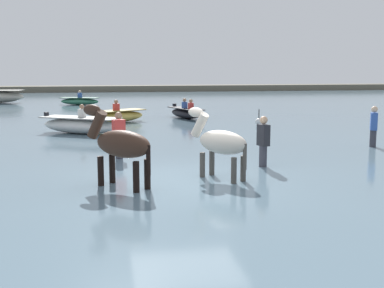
{
  "coord_description": "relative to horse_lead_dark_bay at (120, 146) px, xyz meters",
  "views": [
    {
      "loc": [
        -1.76,
        -11.16,
        2.88
      ],
      "look_at": [
        0.45,
        1.95,
        0.84
      ],
      "focal_mm": 47.91,
      "sensor_mm": 36.0,
      "label": 1
    }
  ],
  "objects": [
    {
      "name": "ground_plane",
      "position": [
        1.48,
        0.48,
        -1.21
      ],
      "size": [
        120.0,
        120.0,
        0.0
      ],
      "primitive_type": "plane",
      "color": "#666051"
    },
    {
      "name": "water_surface",
      "position": [
        1.48,
        10.48,
        -1.04
      ],
      "size": [
        90.0,
        90.0,
        0.34
      ],
      "primitive_type": "cube",
      "color": "slate",
      "rests_on": "ground"
    },
    {
      "name": "horse_lead_dark_bay",
      "position": [
        0.0,
        0.0,
        0.0
      ],
      "size": [
        1.56,
        1.57,
        2.05
      ],
      "color": "#382319",
      "rests_on": "ground"
    },
    {
      "name": "horse_trailing_pinto",
      "position": [
        2.24,
        0.45,
        -0.08
      ],
      "size": [
        1.28,
        1.6,
        1.92
      ],
      "color": "beige",
      "rests_on": "ground"
    },
    {
      "name": "boat_near_starboard",
      "position": [
        -1.25,
        8.98,
        -0.56
      ],
      "size": [
        3.29,
        2.57,
        1.1
      ],
      "color": "silver",
      "rests_on": "water_surface"
    },
    {
      "name": "boat_distant_east",
      "position": [
        3.55,
        13.95,
        -0.61
      ],
      "size": [
        1.61,
        2.74,
        0.98
      ],
      "color": "black",
      "rests_on": "water_surface"
    },
    {
      "name": "boat_mid_outer",
      "position": [
        -1.98,
        23.6,
        -0.63
      ],
      "size": [
        2.69,
        1.59,
        0.95
      ],
      "color": "#337556",
      "rests_on": "water_surface"
    },
    {
      "name": "boat_far_inshore",
      "position": [
        0.18,
        12.59,
        -0.59
      ],
      "size": [
        2.89,
        2.37,
        1.03
      ],
      "color": "gold",
      "rests_on": "water_surface"
    },
    {
      "name": "person_spectator_far",
      "position": [
        0.05,
        3.38,
        -0.35
      ],
      "size": [
        0.38,
        0.32,
        1.63
      ],
      "color": "#383842",
      "rests_on": "ground"
    },
    {
      "name": "person_onlooker_left",
      "position": [
        8.0,
        4.12,
        -0.35
      ],
      "size": [
        0.31,
        0.37,
        1.63
      ],
      "color": "#383842",
      "rests_on": "ground"
    },
    {
      "name": "person_wading_close",
      "position": [
        3.62,
        1.61,
        -0.35
      ],
      "size": [
        0.28,
        0.36,
        1.63
      ],
      "color": "#383842",
      "rests_on": "ground"
    },
    {
      "name": "channel_buoy",
      "position": [
        6.2,
        10.47,
        -0.71
      ],
      "size": [
        0.3,
        0.3,
        0.69
      ],
      "color": "silver",
      "rests_on": "water_surface"
    },
    {
      "name": "far_shoreline",
      "position": [
        1.48,
        40.99,
        -0.75
      ],
      "size": [
        80.0,
        2.4,
        0.92
      ],
      "primitive_type": "cube",
      "color": "#605B4C",
      "rests_on": "ground"
    }
  ]
}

